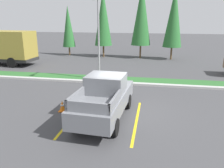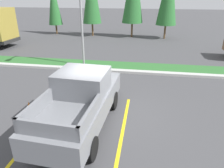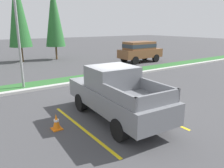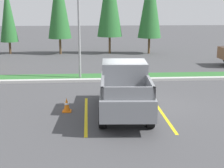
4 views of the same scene
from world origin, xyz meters
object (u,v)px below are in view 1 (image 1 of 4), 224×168
at_px(cypress_tree_leftmost, 68,26).
at_px(cypress_tree_center, 142,14).
at_px(pickup_truck_main, 105,98).
at_px(street_light, 98,34).
at_px(cargo_truck_distant, 3,47).
at_px(traffic_cone, 62,106).
at_px(cypress_tree_right_inner, 174,17).
at_px(cypress_tree_left_inner, 103,17).

distance_m(cypress_tree_leftmost, cypress_tree_center, 9.19).
distance_m(pickup_truck_main, street_light, 7.37).
bearing_deg(cypress_tree_leftmost, cargo_truck_distant, -121.69).
xyz_separation_m(cargo_truck_distant, cypress_tree_leftmost, (4.34, 7.03, 1.74)).
xyz_separation_m(cargo_truck_distant, street_light, (10.91, -4.14, 1.70)).
xyz_separation_m(cypress_tree_leftmost, traffic_cone, (6.15, -17.45, -3.30)).
height_order(street_light, cypress_tree_center, cypress_tree_center).
xyz_separation_m(pickup_truck_main, cargo_truck_distant, (-12.84, 10.80, 0.81)).
relative_size(pickup_truck_main, cypress_tree_center, 0.62).
distance_m(cargo_truck_distant, cypress_tree_right_inner, 18.31).
relative_size(pickup_truck_main, cypress_tree_leftmost, 0.87).
distance_m(street_light, traffic_cone, 7.08).
xyz_separation_m(cypress_tree_center, cypress_tree_right_inner, (3.57, -0.35, -0.35)).
relative_size(cypress_tree_leftmost, cypress_tree_center, 0.71).
xyz_separation_m(cargo_truck_distant, traffic_cone, (10.49, -10.41, -1.56)).
relative_size(cypress_tree_leftmost, cypress_tree_right_inner, 0.76).
bearing_deg(cypress_tree_center, street_light, -103.03).
height_order(cypress_tree_right_inner, traffic_cone, cypress_tree_right_inner).
distance_m(street_light, cypress_tree_right_inner, 12.09).
distance_m(cypress_tree_center, cypress_tree_right_inner, 3.60).
distance_m(cypress_tree_leftmost, cypress_tree_left_inner, 4.73).
height_order(cargo_truck_distant, street_light, street_light).
height_order(street_light, cypress_tree_left_inner, cypress_tree_left_inner).
bearing_deg(pickup_truck_main, cypress_tree_center, 88.17).
height_order(pickup_truck_main, street_light, street_light).
bearing_deg(traffic_cone, pickup_truck_main, -9.35).
xyz_separation_m(pickup_truck_main, traffic_cone, (-2.35, 0.39, -0.75)).
relative_size(street_light, cypress_tree_center, 0.70).
distance_m(pickup_truck_main, cypress_tree_left_inner, 18.13).
xyz_separation_m(cargo_truck_distant, cypress_tree_center, (13.40, 6.60, 3.24)).
xyz_separation_m(street_light, traffic_cone, (-0.42, -6.27, -3.26)).
bearing_deg(traffic_cone, cypress_tree_left_inner, 95.31).
relative_size(cypress_tree_leftmost, traffic_cone, 10.17).
relative_size(cargo_truck_distant, traffic_cone, 11.53).
relative_size(street_light, cypress_tree_leftmost, 0.99).
bearing_deg(cypress_tree_center, cypress_tree_left_inner, -179.02).
bearing_deg(street_light, cypress_tree_leftmost, 120.44).
bearing_deg(traffic_cone, cypress_tree_leftmost, 109.42).
bearing_deg(cypress_tree_center, pickup_truck_main, -91.83).
distance_m(cargo_truck_distant, traffic_cone, 14.87).
bearing_deg(traffic_cone, street_light, 86.21).
bearing_deg(cypress_tree_left_inner, cypress_tree_center, 0.98).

